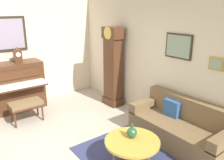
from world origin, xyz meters
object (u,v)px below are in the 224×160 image
object	(u,v)px
piano_bench	(26,105)
mantel_clock	(18,55)
grandfather_clock	(113,69)
piano	(13,87)
green_jug	(132,132)
couch	(180,127)
coffee_table	(132,142)

from	to	relation	value
piano_bench	mantel_clock	bearing A→B (deg)	168.15
grandfather_clock	piano	bearing A→B (deg)	-119.00
piano_bench	mantel_clock	size ratio (longest dim) A/B	1.84
grandfather_clock	green_jug	size ratio (longest dim) A/B	8.46
couch	coffee_table	xyz separation A→B (m)	(-0.04, -1.18, 0.11)
piano_bench	grandfather_clock	xyz separation A→B (m)	(0.37, 2.14, 0.56)
green_jug	piano	bearing A→B (deg)	-164.24
grandfather_clock	mantel_clock	distance (m)	2.34
piano	grandfather_clock	bearing A→B (deg)	61.00
green_jug	mantel_clock	bearing A→B (deg)	-167.54
piano	grandfather_clock	xyz separation A→B (m)	(1.21, 2.17, 0.36)
piano_bench	couch	distance (m)	3.31
coffee_table	green_jug	bearing A→B (deg)	142.65
grandfather_clock	piano_bench	bearing A→B (deg)	-99.78
mantel_clock	coffee_table	bearing A→B (deg)	11.28
mantel_clock	piano_bench	bearing A→B (deg)	-11.85
piano_bench	couch	xyz separation A→B (m)	(2.61, 2.03, -0.09)
mantel_clock	green_jug	bearing A→B (deg)	12.46
piano_bench	grandfather_clock	world-z (taller)	grandfather_clock
coffee_table	green_jug	xyz separation A→B (m)	(-0.07, 0.06, 0.12)
couch	mantel_clock	bearing A→B (deg)	-151.68
piano	couch	world-z (taller)	piano
piano	couch	distance (m)	4.02
coffee_table	mantel_clock	size ratio (longest dim) A/B	2.32
piano	coffee_table	bearing A→B (deg)	14.54
grandfather_clock	coffee_table	xyz separation A→B (m)	(2.20, -1.29, -0.54)
piano_bench	couch	world-z (taller)	couch
piano_bench	mantel_clock	xyz separation A→B (m)	(-0.83, 0.17, 0.96)
grandfather_clock	coffee_table	world-z (taller)	grandfather_clock
mantel_clock	piano	bearing A→B (deg)	-90.56
grandfather_clock	green_jug	world-z (taller)	grandfather_clock
coffee_table	grandfather_clock	bearing A→B (deg)	149.55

